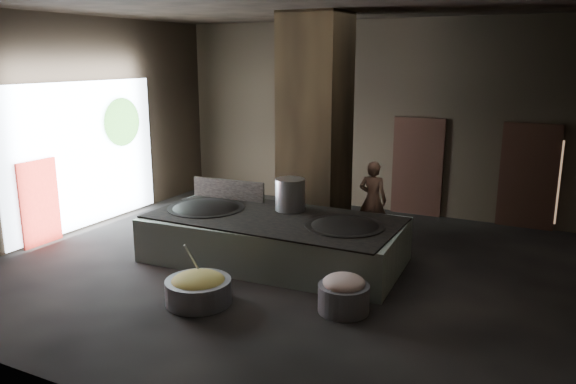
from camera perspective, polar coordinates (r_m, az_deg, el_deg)
The scene contains 26 objects.
floor at distance 10.15m, azimuth -0.24°, elevation -7.77°, with size 10.00×9.00×0.10m, color black.
back_wall at distance 13.74m, azimuth 8.48°, elevation 7.59°, with size 10.00×0.10×4.50m, color black.
front_wall at distance 5.95m, azimuth -20.58°, elevation -0.86°, with size 10.00×0.10×4.50m, color black.
left_wall at distance 12.66m, azimuth -21.20°, elevation 6.33°, with size 0.10×9.00×4.50m, color black.
pillar at distance 11.39m, azimuth 2.77°, elevation 6.51°, with size 1.20×1.20×4.50m, color black.
hearth_platform at distance 10.28m, azimuth -1.43°, elevation -4.85°, with size 4.59×2.19×0.80m, color silver.
platform_cap at distance 10.16m, azimuth -1.44°, elevation -2.62°, with size 4.49×2.15×0.03m, color black.
wok_left at distance 10.87m, azimuth -8.32°, elevation -2.03°, with size 1.45×1.45×0.40m, color black.
wok_left_rim at distance 10.85m, azimuth -8.34°, elevation -1.67°, with size 1.48×1.48×0.05m, color black.
wok_right at distance 9.68m, azimuth 5.77°, elevation -3.90°, with size 1.35×1.35×0.38m, color black.
wok_right_rim at distance 9.66m, azimuth 5.78°, elevation -3.51°, with size 1.38×1.38×0.05m, color black.
stock_pot at distance 10.52m, azimuth 0.20°, elevation -0.26°, with size 0.56×0.56×0.60m, color #A0A2A8.
splash_guard at distance 11.44m, azimuth -6.08°, elevation 0.28°, with size 1.60×0.06×0.40m, color black.
cook at distance 11.62m, azimuth 8.60°, elevation -0.77°, with size 0.58×0.38×1.60m, color brown.
veg_basin at distance 8.74m, azimuth -9.08°, elevation -9.93°, with size 1.00×1.00×0.37m, color gray.
veg_fill at distance 8.68m, azimuth -9.12°, elevation -8.92°, with size 0.82×0.82×0.25m, color #90AC53.
ladle at distance 8.80m, azimuth -9.39°, elevation -7.21°, with size 0.03×0.03×0.79m, color #A0A2A8.
meat_basin at distance 8.40m, azimuth 5.67°, elevation -10.67°, with size 0.76×0.76×0.41m, color gray.
meat_fill at distance 8.30m, azimuth 5.71°, elevation -9.15°, with size 0.63×0.63×0.24m, color tan.
doorway_near at distance 13.48m, azimuth 13.02°, elevation 2.33°, with size 1.18×0.08×2.38m, color black.
doorway_near_glow at distance 13.59m, azimuth 12.81°, elevation 2.21°, with size 0.80×0.04×1.89m, color #8C6647.
doorway_far at distance 13.14m, azimuth 23.21°, elevation 1.29°, with size 1.18×0.08×2.38m, color black.
doorway_far_glow at distance 13.20m, azimuth 24.27°, elevation 1.01°, with size 0.77×0.04×1.81m, color #8C6647.
left_opening at distance 12.81m, azimuth -19.99°, elevation 3.56°, with size 0.04×4.20×3.10m, color white.
pavilion_sliver at distance 12.07m, azimuth -23.92°, elevation -1.01°, with size 0.05×0.90×1.70m, color maroon.
tree_silhouette at distance 13.43m, azimuth -16.49°, elevation 6.83°, with size 0.28×1.10×1.10m, color #194714.
Camera 1 is at (4.30, -8.42, 3.64)m, focal length 35.00 mm.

